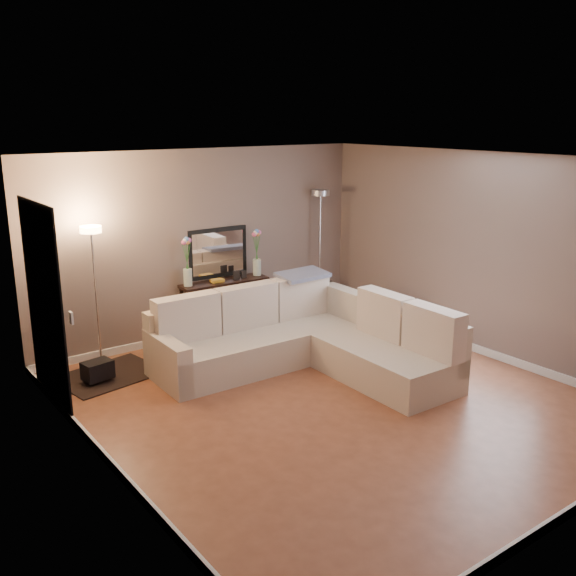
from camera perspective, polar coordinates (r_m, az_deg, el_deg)
floor at (r=7.17m, az=3.87°, el=-9.91°), size 5.00×5.50×0.01m
ceiling at (r=6.51m, az=4.28°, el=11.38°), size 5.00×5.50×0.01m
wall_back at (r=8.95m, az=-7.51°, el=3.88°), size 5.00×0.02×2.60m
wall_left at (r=5.50m, az=-16.31°, el=-3.81°), size 0.02×5.50×2.60m
wall_right at (r=8.53m, az=17.01°, el=2.79°), size 0.02×5.50×2.60m
baseboard_back at (r=9.25m, az=-7.17°, el=-3.76°), size 5.00×0.03×0.10m
baseboard_front at (r=5.63m, az=23.19°, el=-18.18°), size 5.00×0.03×0.10m
baseboard_left at (r=6.02m, az=-15.17°, el=-15.11°), size 0.03×5.50×0.10m
baseboard_right at (r=8.85m, az=16.29°, el=-5.15°), size 0.03×5.50×0.10m
doorway at (r=7.12m, az=-20.81°, el=-1.58°), size 0.02×1.20×2.20m
switch_plate at (r=6.31m, az=-18.72°, el=-2.53°), size 0.02×0.08×0.12m
sectional_sofa at (r=7.92m, az=1.35°, el=-4.58°), size 2.76×2.69×0.96m
throw_blanket at (r=8.53m, az=1.31°, el=1.19°), size 0.70×0.42×0.09m
console_table at (r=9.06m, az=-6.11°, el=-1.52°), size 1.30×0.42×0.79m
leaning_mirror at (r=9.06m, az=-6.28°, el=3.13°), size 0.91×0.09×0.71m
table_decor at (r=8.96m, az=-5.65°, el=0.84°), size 0.54×0.13×0.13m
flower_vase_left at (r=8.70m, az=-8.94°, el=2.02°), size 0.15×0.12×0.67m
flower_vase_right at (r=9.19m, az=-2.79°, el=2.88°), size 0.15×0.12×0.67m
floor_lamp_lit at (r=8.01m, az=-16.88°, el=1.63°), size 0.29×0.29×1.76m
floor_lamp_unlit at (r=9.82m, az=2.86°, el=5.41°), size 0.31×0.31×1.94m
charcoal_rug at (r=8.06m, az=-15.61°, el=-7.46°), size 1.28×1.04×0.02m
black_bag at (r=7.84m, az=-16.58°, el=-6.99°), size 0.36×0.28×0.21m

